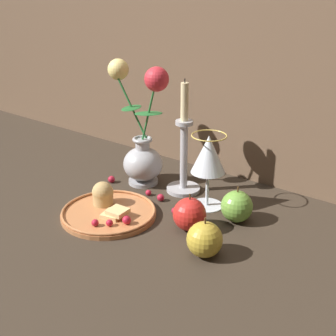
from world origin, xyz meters
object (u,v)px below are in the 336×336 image
(wine_glass, at_px, (208,157))
(apple_beside_vase, at_px, (205,239))
(vase, at_px, (142,141))
(plate_with_pastries, at_px, (108,209))
(candlestick, at_px, (184,157))
(apple_near_glass, at_px, (189,214))
(apple_at_table_edge, at_px, (237,206))

(wine_glass, distance_m, apple_beside_vase, 0.23)
(vase, bearing_deg, plate_with_pastries, -74.29)
(vase, xyz_separation_m, wine_glass, (0.21, -0.01, 0.01))
(wine_glass, height_order, candlestick, candlestick)
(plate_with_pastries, height_order, candlestick, candlestick)
(vase, relative_size, apple_near_glass, 3.71)
(vase, xyz_separation_m, apple_beside_vase, (0.32, -0.19, -0.08))
(wine_glass, xyz_separation_m, apple_near_glass, (0.03, -0.12, -0.09))
(apple_beside_vase, distance_m, apple_near_glass, 0.10)
(candlestick, bearing_deg, wine_glass, -19.71)
(plate_with_pastries, distance_m, apple_at_table_edge, 0.29)
(plate_with_pastries, xyz_separation_m, candlestick, (0.06, 0.21, 0.08))
(vase, xyz_separation_m, plate_with_pastries, (0.05, -0.19, -0.10))
(wine_glass, relative_size, apple_near_glass, 2.10)
(vase, distance_m, apple_beside_vase, 0.38)
(apple_near_glass, xyz_separation_m, apple_at_table_edge, (0.06, 0.09, -0.00))
(apple_beside_vase, bearing_deg, vase, 149.12)
(apple_near_glass, bearing_deg, apple_beside_vase, -38.71)
(apple_near_glass, height_order, apple_at_table_edge, apple_near_glass)
(plate_with_pastries, distance_m, candlestick, 0.23)
(candlestick, xyz_separation_m, apple_at_table_edge, (0.18, -0.05, -0.06))
(vase, distance_m, plate_with_pastries, 0.22)
(plate_with_pastries, height_order, apple_at_table_edge, apple_at_table_edge)
(apple_beside_vase, height_order, apple_at_table_edge, same)
(candlestick, distance_m, apple_at_table_edge, 0.20)
(vase, xyz_separation_m, candlestick, (0.12, 0.02, -0.02))
(wine_glass, relative_size, candlestick, 0.62)
(apple_beside_vase, relative_size, apple_near_glass, 0.99)
(plate_with_pastries, height_order, apple_near_glass, apple_near_glass)
(vase, xyz_separation_m, apple_at_table_edge, (0.30, -0.03, -0.08))
(candlestick, distance_m, apple_near_glass, 0.20)
(apple_at_table_edge, bearing_deg, vase, 174.01)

